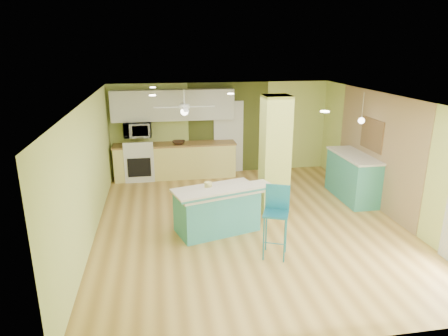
{
  "coord_description": "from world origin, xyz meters",
  "views": [
    {
      "loc": [
        -1.72,
        -7.22,
        3.46
      ],
      "look_at": [
        -0.44,
        0.4,
        1.07
      ],
      "focal_mm": 32.0,
      "sensor_mm": 36.0,
      "label": 1
    }
  ],
  "objects": [
    {
      "name": "floor",
      "position": [
        0.0,
        0.0,
        -0.01
      ],
      "size": [
        6.0,
        7.0,
        0.01
      ],
      "primitive_type": "cube",
      "color": "#A17638",
      "rests_on": "ground"
    },
    {
      "name": "ceiling",
      "position": [
        0.0,
        0.0,
        2.5
      ],
      "size": [
        6.0,
        7.0,
        0.01
      ],
      "primitive_type": "cube",
      "color": "white",
      "rests_on": "wall_back"
    },
    {
      "name": "wall_back",
      "position": [
        0.0,
        3.5,
        1.25
      ],
      "size": [
        6.0,
        0.01,
        2.5
      ],
      "primitive_type": "cube",
      "color": "#CAD974",
      "rests_on": "floor"
    },
    {
      "name": "wall_front",
      "position": [
        0.0,
        -3.5,
        1.25
      ],
      "size": [
        6.0,
        0.01,
        2.5
      ],
      "primitive_type": "cube",
      "color": "#CAD974",
      "rests_on": "floor"
    },
    {
      "name": "wall_left",
      "position": [
        -3.0,
        0.0,
        1.25
      ],
      "size": [
        0.01,
        7.0,
        2.5
      ],
      "primitive_type": "cube",
      "color": "#CAD974",
      "rests_on": "floor"
    },
    {
      "name": "wall_right",
      "position": [
        3.0,
        0.0,
        1.25
      ],
      "size": [
        0.01,
        7.0,
        2.5
      ],
      "primitive_type": "cube",
      "color": "#CAD974",
      "rests_on": "floor"
    },
    {
      "name": "wood_panel",
      "position": [
        2.99,
        0.6,
        1.25
      ],
      "size": [
        0.02,
        3.4,
        2.5
      ],
      "primitive_type": "cube",
      "color": "#8D7050",
      "rests_on": "floor"
    },
    {
      "name": "olive_accent",
      "position": [
        0.2,
        3.49,
        1.25
      ],
      "size": [
        2.2,
        0.02,
        2.5
      ],
      "primitive_type": "cube",
      "color": "#464D1F",
      "rests_on": "floor"
    },
    {
      "name": "interior_door",
      "position": [
        0.2,
        3.46,
        1.0
      ],
      "size": [
        0.82,
        0.05,
        2.0
      ],
      "primitive_type": "cube",
      "color": "white",
      "rests_on": "floor"
    },
    {
      "name": "column",
      "position": [
        0.65,
        0.5,
        1.25
      ],
      "size": [
        0.55,
        0.55,
        2.5
      ],
      "primitive_type": "cube",
      "color": "#B4BD58",
      "rests_on": "floor"
    },
    {
      "name": "kitchen_run",
      "position": [
        -1.3,
        3.2,
        0.47
      ],
      "size": [
        3.25,
        0.63,
        0.94
      ],
      "color": "#EEDF7C",
      "rests_on": "floor"
    },
    {
      "name": "stove",
      "position": [
        -2.25,
        3.19,
        0.46
      ],
      "size": [
        0.76,
        0.66,
        1.08
      ],
      "color": "white",
      "rests_on": "floor"
    },
    {
      "name": "upper_cabinets",
      "position": [
        -1.3,
        3.32,
        1.95
      ],
      "size": [
        3.2,
        0.34,
        0.8
      ],
      "primitive_type": "cube",
      "color": "silver",
      "rests_on": "wall_back"
    },
    {
      "name": "microwave",
      "position": [
        -2.25,
        3.2,
        1.35
      ],
      "size": [
        0.7,
        0.48,
        0.39
      ],
      "primitive_type": "imported",
      "color": "white",
      "rests_on": "wall_back"
    },
    {
      "name": "ceiling_fan",
      "position": [
        -1.1,
        2.0,
        2.08
      ],
      "size": [
        1.41,
        1.41,
        0.61
      ],
      "color": "silver",
      "rests_on": "ceiling"
    },
    {
      "name": "pendant_lamp",
      "position": [
        2.65,
        0.75,
        1.88
      ],
      "size": [
        0.14,
        0.14,
        0.69
      ],
      "color": "silver",
      "rests_on": "ceiling"
    },
    {
      "name": "wall_decor",
      "position": [
        2.96,
        0.8,
        1.55
      ],
      "size": [
        0.03,
        0.9,
        0.7
      ],
      "primitive_type": "cube",
      "color": "brown",
      "rests_on": "wood_panel"
    },
    {
      "name": "peninsula",
      "position": [
        -0.68,
        -0.24,
        0.45
      ],
      "size": [
        1.91,
        1.4,
        0.97
      ],
      "rotation": [
        0.0,
        0.0,
        0.28
      ],
      "color": "teal",
      "rests_on": "floor"
    },
    {
      "name": "bar_stool",
      "position": [
        0.17,
        -1.3,
        0.82
      ],
      "size": [
        0.53,
        0.53,
        1.23
      ],
      "rotation": [
        0.0,
        0.0,
        -0.39
      ],
      "color": "teal",
      "rests_on": "floor"
    },
    {
      "name": "side_counter",
      "position": [
        2.7,
        0.95,
        0.53
      ],
      "size": [
        0.7,
        1.65,
        1.06
      ],
      "color": "teal",
      "rests_on": "floor"
    },
    {
      "name": "fruit_bowl",
      "position": [
        -1.2,
        3.11,
        0.98
      ],
      "size": [
        0.4,
        0.4,
        0.09
      ],
      "primitive_type": "imported",
      "rotation": [
        0.0,
        0.0,
        -0.18
      ],
      "color": "#3C2518",
      "rests_on": "kitchen_run"
    },
    {
      "name": "canister",
      "position": [
        -0.85,
        -0.26,
        0.93
      ],
      "size": [
        0.14,
        0.14,
        0.17
      ],
      "primitive_type": "cylinder",
      "color": "yellow",
      "rests_on": "peninsula"
    }
  ]
}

